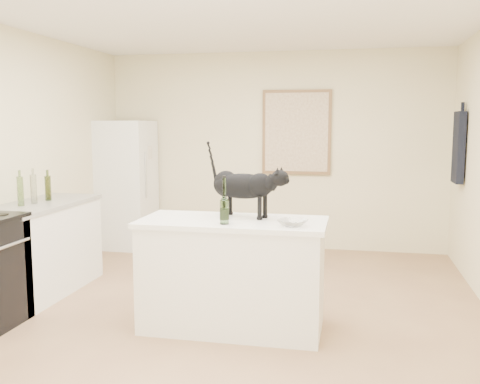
% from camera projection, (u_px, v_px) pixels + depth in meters
% --- Properties ---
extents(floor, '(5.50, 5.50, 0.00)m').
position_uv_depth(floor, '(227.00, 318.00, 4.63)').
color(floor, '#A37D57').
rests_on(floor, ground).
extents(ceiling, '(5.50, 5.50, 0.00)m').
position_uv_depth(ceiling, '(226.00, 7.00, 4.30)').
color(ceiling, white).
rests_on(ceiling, ground).
extents(wall_back, '(4.50, 0.00, 4.50)m').
position_uv_depth(wall_back, '(274.00, 151.00, 7.13)').
color(wall_back, beige).
rests_on(wall_back, ground).
extents(wall_front, '(4.50, 0.00, 4.50)m').
position_uv_depth(wall_front, '(36.00, 235.00, 1.79)').
color(wall_front, beige).
rests_on(wall_front, ground).
extents(island_base, '(1.44, 0.67, 0.86)m').
position_uv_depth(island_base, '(233.00, 277.00, 4.36)').
color(island_base, white).
rests_on(island_base, floor).
extents(island_top, '(1.50, 0.70, 0.04)m').
position_uv_depth(island_top, '(233.00, 222.00, 4.30)').
color(island_top, white).
rests_on(island_top, island_base).
extents(left_cabinets, '(0.60, 1.40, 0.86)m').
position_uv_depth(left_cabinets, '(41.00, 250.00, 5.27)').
color(left_cabinets, white).
rests_on(left_cabinets, floor).
extents(left_countertop, '(0.62, 1.44, 0.04)m').
position_uv_depth(left_countertop, '(39.00, 205.00, 5.21)').
color(left_countertop, gray).
rests_on(left_countertop, left_cabinets).
extents(fridge, '(0.68, 0.68, 1.70)m').
position_uv_depth(fridge, '(126.00, 184.00, 7.20)').
color(fridge, white).
rests_on(fridge, floor).
extents(artwork_frame, '(0.90, 0.03, 1.10)m').
position_uv_depth(artwork_frame, '(296.00, 132.00, 7.01)').
color(artwork_frame, brown).
rests_on(artwork_frame, wall_back).
extents(artwork_canvas, '(0.82, 0.00, 1.02)m').
position_uv_depth(artwork_canvas, '(296.00, 132.00, 6.99)').
color(artwork_canvas, beige).
rests_on(artwork_canvas, wall_back).
extents(hanging_garment, '(0.08, 0.34, 0.80)m').
position_uv_depth(hanging_garment, '(459.00, 147.00, 5.99)').
color(hanging_garment, black).
rests_on(hanging_garment, wall_right).
extents(black_cat, '(0.69, 0.38, 0.46)m').
position_uv_depth(black_cat, '(243.00, 189.00, 4.39)').
color(black_cat, black).
rests_on(black_cat, island_top).
extents(wine_bottle, '(0.07, 0.07, 0.33)m').
position_uv_depth(wine_bottle, '(224.00, 203.00, 4.10)').
color(wine_bottle, '#2B5020').
rests_on(wine_bottle, island_top).
extents(glass_bowl, '(0.27, 0.27, 0.05)m').
position_uv_depth(glass_bowl, '(293.00, 223.00, 4.02)').
color(glass_bowl, white).
rests_on(glass_bowl, island_top).
extents(fridge_paper, '(0.03, 0.13, 0.17)m').
position_uv_depth(fridge_paper, '(149.00, 152.00, 7.08)').
color(fridge_paper, beige).
rests_on(fridge_paper, fridge).
extents(counter_bottle_cluster, '(0.12, 0.50, 0.28)m').
position_uv_depth(counter_bottle_cluster, '(37.00, 189.00, 5.21)').
color(counter_bottle_cluster, gray).
rests_on(counter_bottle_cluster, left_countertop).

